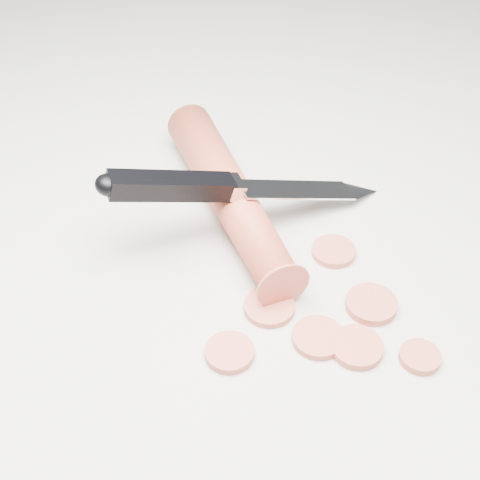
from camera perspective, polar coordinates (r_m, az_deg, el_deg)
ground at (r=0.52m, az=4.18°, el=-4.11°), size 2.40×2.40×0.00m
carrot at (r=0.57m, az=-0.90°, el=3.95°), size 0.08×0.23×0.04m
carrot_slice_0 at (r=0.50m, az=2.51°, el=-5.72°), size 0.04×0.04×0.01m
carrot_slice_1 at (r=0.48m, az=9.93°, el=-8.99°), size 0.04×0.04×0.01m
carrot_slice_2 at (r=0.55m, az=7.99°, el=-0.96°), size 0.04×0.04×0.01m
carrot_slice_3 at (r=0.49m, az=15.10°, el=-9.60°), size 0.03×0.03×0.01m
carrot_slice_4 at (r=0.51m, az=11.13°, el=-5.40°), size 0.04×0.04×0.01m
carrot_slice_5 at (r=0.47m, az=-0.90°, el=-9.57°), size 0.03×0.03×0.01m
carrot_slice_6 at (r=0.49m, az=6.69°, el=-8.26°), size 0.04×0.04×0.01m
kitchen_knife at (r=0.54m, az=0.85°, el=4.80°), size 0.25×0.07×0.08m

